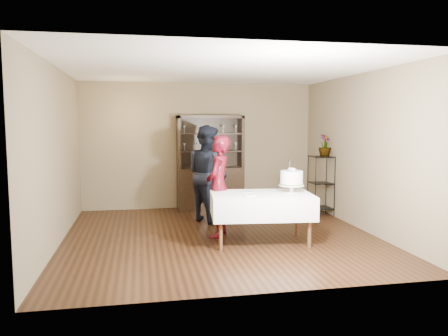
% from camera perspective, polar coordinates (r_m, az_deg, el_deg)
% --- Properties ---
extents(floor, '(5.00, 5.00, 0.00)m').
position_cam_1_polar(floor, '(7.28, -0.55, -8.82)').
color(floor, black).
rests_on(floor, ground).
extents(ceiling, '(5.00, 5.00, 0.00)m').
position_cam_1_polar(ceiling, '(7.08, -0.57, 12.80)').
color(ceiling, white).
rests_on(ceiling, back_wall).
extents(back_wall, '(5.00, 0.02, 2.70)m').
position_cam_1_polar(back_wall, '(9.52, -3.27, 2.91)').
color(back_wall, '#75674B').
rests_on(back_wall, floor).
extents(wall_left, '(0.02, 5.00, 2.70)m').
position_cam_1_polar(wall_left, '(7.05, -20.99, 1.45)').
color(wall_left, '#75674B').
rests_on(wall_left, floor).
extents(wall_right, '(0.02, 5.00, 2.70)m').
position_cam_1_polar(wall_right, '(7.89, 17.60, 2.01)').
color(wall_right, '#75674B').
rests_on(wall_right, floor).
extents(china_hutch, '(1.40, 0.48, 2.00)m').
position_cam_1_polar(china_hutch, '(9.37, -1.83, -1.34)').
color(china_hutch, black).
rests_on(china_hutch, floor).
extents(plant_etagere, '(0.42, 0.42, 1.20)m').
position_cam_1_polar(plant_etagere, '(8.94, 12.55, -1.92)').
color(plant_etagere, black).
rests_on(plant_etagere, floor).
extents(cake_table, '(1.63, 1.10, 0.77)m').
position_cam_1_polar(cake_table, '(6.77, 4.91, -4.87)').
color(cake_table, silver).
rests_on(cake_table, floor).
extents(woman, '(0.61, 0.71, 1.66)m').
position_cam_1_polar(woman, '(7.08, -0.72, -2.38)').
color(woman, '#380509').
rests_on(woman, floor).
extents(man, '(1.03, 1.10, 1.81)m').
position_cam_1_polar(man, '(8.19, -2.20, -0.72)').
color(man, black).
rests_on(man, floor).
extents(cake, '(0.45, 0.45, 0.54)m').
position_cam_1_polar(cake, '(6.86, 8.81, -1.43)').
color(cake, white).
rests_on(cake, cake_table).
extents(plate_near, '(0.24, 0.24, 0.01)m').
position_cam_1_polar(plate_near, '(6.58, 3.39, -3.50)').
color(plate_near, white).
rests_on(plate_near, cake_table).
extents(plate_far, '(0.20, 0.20, 0.01)m').
position_cam_1_polar(plate_far, '(6.80, 3.01, -3.18)').
color(plate_far, white).
rests_on(plate_far, cake_table).
extents(potted_plant, '(0.33, 0.33, 0.43)m').
position_cam_1_polar(potted_plant, '(8.85, 13.03, 2.89)').
color(potted_plant, '#527437').
rests_on(potted_plant, plant_etagere).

